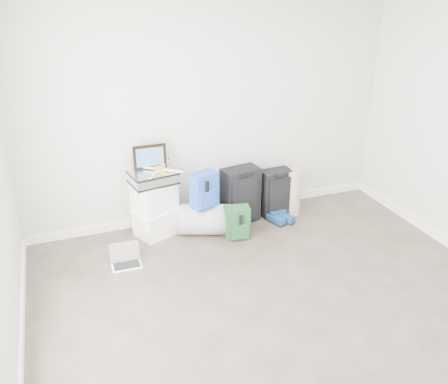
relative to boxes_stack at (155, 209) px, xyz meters
name	(u,v)px	position (x,y,z in m)	size (l,w,h in m)	color
ground	(308,343)	(0.77, -2.24, -0.33)	(5.00, 5.00, 0.00)	#332D25
room_envelope	(325,147)	(0.77, -2.22, 1.39)	(4.52, 5.02, 2.71)	silver
boxes_stack	(155,209)	(0.00, 0.00, 0.00)	(0.57, 0.53, 0.65)	white
briefcase	(153,177)	(0.00, 0.00, 0.40)	(0.49, 0.36, 0.14)	#B2B2B7
painting	(150,157)	(0.00, 0.10, 0.61)	(0.37, 0.03, 0.28)	black
drone	(160,169)	(0.08, -0.02, 0.49)	(0.45, 0.45, 0.05)	gold
duffel_bag	(204,219)	(0.54, -0.18, -0.15)	(0.36, 0.36, 0.59)	gray
blue_backpack	(204,191)	(0.54, -0.21, 0.24)	(0.34, 0.30, 0.42)	navy
large_suitcase	(241,195)	(1.05, -0.04, 0.02)	(0.48, 0.35, 0.69)	black
green_backpack	(237,223)	(0.86, -0.42, -0.14)	(0.30, 0.25, 0.39)	#153A1F
carry_on	(275,193)	(1.53, -0.03, -0.03)	(0.40, 0.28, 0.60)	black
shoes	(280,219)	(1.50, -0.26, -0.29)	(0.32, 0.28, 0.09)	black
rolled_rug	(293,192)	(1.75, -0.09, -0.03)	(0.19, 0.19, 0.59)	tan
laptop	(126,260)	(-0.45, -0.53, -0.28)	(0.32, 0.23, 0.22)	silver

